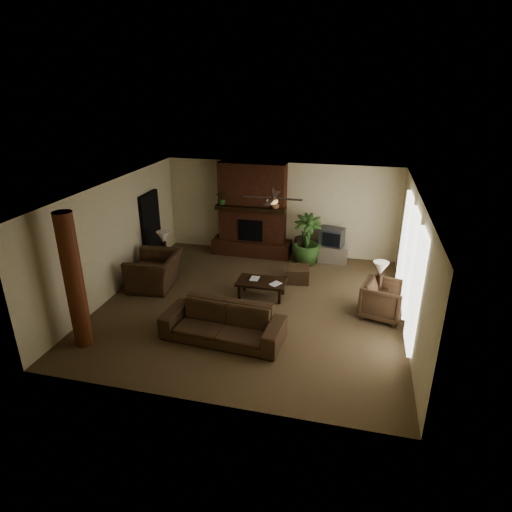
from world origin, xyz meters
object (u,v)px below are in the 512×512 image
(coffee_table, at_px, (261,283))
(lamp_right, at_px, (380,270))
(side_table_left, at_px, (166,262))
(floor_vase, at_px, (300,246))
(tv_stand, at_px, (333,253))
(floor_plant, at_px, (306,250))
(lamp_left, at_px, (163,238))
(side_table_right, at_px, (375,298))
(log_column, at_px, (74,281))
(sofa, at_px, (223,318))
(ottoman, at_px, (298,274))
(armchair_right, at_px, (384,298))
(armchair_left, at_px, (154,265))

(coffee_table, distance_m, lamp_right, 2.84)
(side_table_left, bearing_deg, floor_vase, 26.13)
(tv_stand, xyz_separation_m, floor_plant, (-0.75, -0.33, 0.16))
(lamp_left, bearing_deg, side_table_right, -7.91)
(log_column, distance_m, tv_stand, 7.31)
(floor_plant, xyz_separation_m, lamp_right, (1.97, -2.34, 0.59))
(sofa, relative_size, lamp_left, 3.86)
(sofa, relative_size, side_table_left, 4.56)
(ottoman, height_order, floor_plant, floor_plant)
(floor_plant, distance_m, lamp_right, 3.12)
(side_table_left, relative_size, lamp_left, 0.85)
(sofa, relative_size, armchair_right, 2.72)
(tv_stand, relative_size, lamp_right, 1.31)
(log_column, xyz_separation_m, armchair_left, (0.26, 2.77, -0.81))
(armchair_right, relative_size, lamp_right, 1.42)
(armchair_right, bearing_deg, sofa, 131.68)
(floor_vase, xyz_separation_m, side_table_right, (2.15, -2.56, -0.16))
(log_column, bearing_deg, lamp_right, 26.19)
(sofa, height_order, tv_stand, sofa)
(armchair_left, height_order, armchair_right, armchair_left)
(tv_stand, distance_m, floor_plant, 0.83)
(log_column, height_order, side_table_left, log_column)
(log_column, distance_m, armchair_right, 6.56)
(floor_vase, bearing_deg, side_table_left, -153.87)
(floor_vase, xyz_separation_m, floor_plant, (0.22, -0.22, -0.02))
(log_column, height_order, floor_plant, log_column)
(lamp_left, bearing_deg, ottoman, 4.41)
(side_table_left, bearing_deg, coffee_table, -16.15)
(floor_plant, bearing_deg, floor_vase, 134.76)
(side_table_right, bearing_deg, ottoman, 151.61)
(armchair_left, height_order, tv_stand, armchair_left)
(log_column, height_order, armchair_left, log_column)
(sofa, height_order, floor_plant, sofa)
(floor_vase, bearing_deg, lamp_left, -153.43)
(sofa, height_order, coffee_table, sofa)
(ottoman, relative_size, side_table_right, 1.09)
(tv_stand, bearing_deg, sofa, -114.12)
(floor_plant, bearing_deg, tv_stand, 23.96)
(armchair_left, distance_m, side_table_right, 5.56)
(log_column, bearing_deg, sofa, 16.98)
(log_column, relative_size, ottoman, 4.67)
(log_column, distance_m, floor_vase, 6.63)
(log_column, bearing_deg, floor_vase, 56.04)
(log_column, relative_size, side_table_right, 5.09)
(log_column, xyz_separation_m, side_table_left, (0.12, 3.70, -1.12))
(armchair_right, height_order, ottoman, armchair_right)
(armchair_left, distance_m, floor_plant, 4.37)
(ottoman, xyz_separation_m, lamp_left, (-3.69, -0.28, 0.80))
(log_column, relative_size, lamp_right, 4.31)
(coffee_table, relative_size, lamp_right, 1.85)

